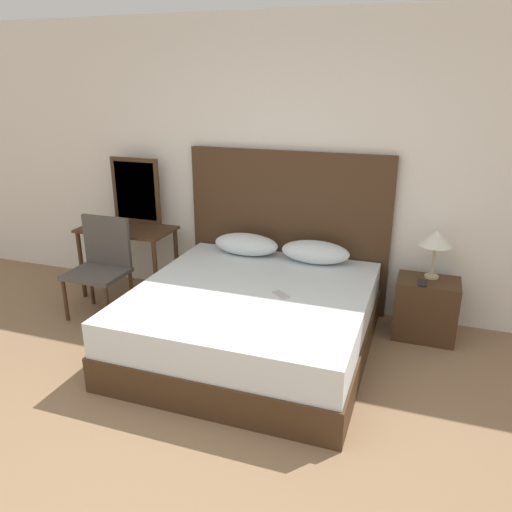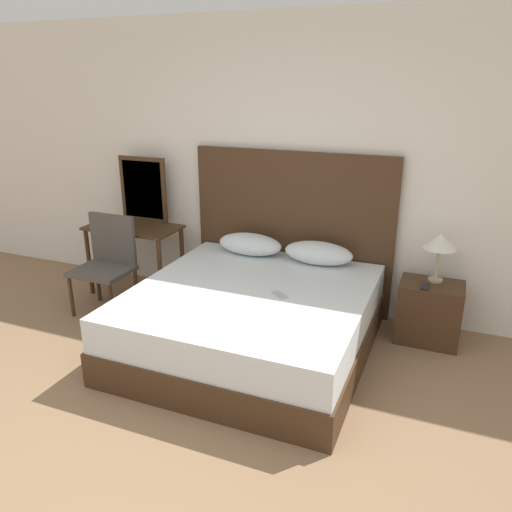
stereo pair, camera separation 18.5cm
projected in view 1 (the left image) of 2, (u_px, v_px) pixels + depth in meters
The scene contains 13 objects.
ground_plane at pixel (135, 502), 2.67m from camera, with size 16.00×16.00×0.00m, color #8C6B4C.
wall_back at pixel (285, 167), 4.68m from camera, with size 10.00×0.06×2.70m.
bed at pixel (252, 320), 4.08m from camera, with size 1.85×1.93×0.55m.
headboard at pixel (287, 230), 4.80m from camera, with size 1.95×0.05×1.51m.
pillow_left at pixel (246, 244), 4.74m from camera, with size 0.63×0.30×0.20m.
pillow_right at pixel (315, 252), 4.53m from camera, with size 0.63×0.30×0.20m.
phone_on_bed at pixel (281, 295), 3.88m from camera, with size 0.16×0.15×0.01m.
nightstand at pixel (426, 309), 4.30m from camera, with size 0.52×0.37×0.53m.
table_lamp at pixel (436, 240), 4.16m from camera, with size 0.27×0.27×0.42m.
phone_on_nightstand at pixel (422, 283), 4.15m from camera, with size 0.07×0.15×0.01m.
vanity_desk at pixel (127, 240), 5.03m from camera, with size 0.94×0.50×0.72m.
vanity_mirror at pixel (136, 191), 5.08m from camera, with size 0.54×0.03×0.67m.
chair at pixel (102, 261), 4.68m from camera, with size 0.52×0.45×0.92m.
Camera 1 is at (1.30, -1.74, 2.15)m, focal length 35.00 mm.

